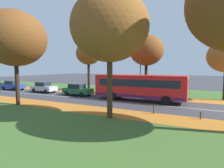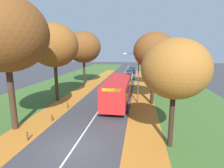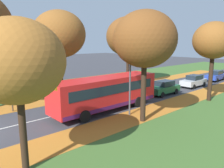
# 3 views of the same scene
# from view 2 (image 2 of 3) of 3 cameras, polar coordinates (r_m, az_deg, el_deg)

# --- Properties ---
(ground_plane) EXTENTS (160.00, 160.00, 0.00)m
(ground_plane) POSITION_cam_2_polar(r_m,az_deg,el_deg) (12.41, -12.49, -19.78)
(ground_plane) COLOR #38383D
(grass_verge_left) EXTENTS (12.00, 90.00, 0.01)m
(grass_verge_left) POSITION_cam_2_polar(r_m,az_deg,el_deg) (33.29, -14.78, -0.15)
(grass_verge_left) COLOR #3D6028
(grass_verge_left) RESTS_ON ground
(leaf_litter_left) EXTENTS (2.80, 60.00, 0.00)m
(leaf_litter_left) POSITION_cam_2_polar(r_m,az_deg,el_deg) (26.17, -10.78, -3.00)
(leaf_litter_left) COLOR #B26B23
(leaf_litter_left) RESTS_ON grass_verge_left
(grass_verge_right) EXTENTS (12.00, 90.00, 0.01)m
(grass_verge_right) POSITION_cam_2_polar(r_m,az_deg,el_deg) (30.94, 18.24, -1.19)
(grass_verge_right) COLOR #3D6028
(grass_verge_right) RESTS_ON ground
(leaf_litter_right) EXTENTS (2.80, 60.00, 0.00)m
(leaf_litter_right) POSITION_cam_2_polar(r_m,az_deg,el_deg) (24.68, 9.82, -3.83)
(leaf_litter_right) COLOR #B26B23
(leaf_litter_right) RESTS_ON grass_verge_right
(road_centre_line) EXTENTS (0.12, 80.00, 0.01)m
(road_centre_line) POSITION_cam_2_polar(r_m,az_deg,el_deg) (30.79, 1.10, -0.68)
(road_centre_line) COLOR silver
(road_centre_line) RESTS_ON ground
(tree_left_nearest) EXTENTS (6.32, 6.32, 10.32)m
(tree_left_nearest) POSITION_cam_2_polar(r_m,az_deg,el_deg) (15.47, -31.63, 13.75)
(tree_left_nearest) COLOR #382619
(tree_left_nearest) RESTS_ON ground
(tree_left_near) EXTENTS (5.77, 5.77, 9.43)m
(tree_left_near) POSITION_cam_2_polar(r_m,az_deg,el_deg) (22.49, -18.39, 11.85)
(tree_left_near) COLOR #422D1E
(tree_left_near) RESTS_ON ground
(tree_left_mid) EXTENTS (6.21, 6.21, 9.56)m
(tree_left_mid) POSITION_cam_2_polar(r_m,az_deg,el_deg) (32.41, -9.30, 11.78)
(tree_left_mid) COLOR black
(tree_left_mid) RESTS_ON ground
(tree_right_nearest) EXTENTS (4.16, 4.16, 7.04)m
(tree_right_nearest) POSITION_cam_2_polar(r_m,az_deg,el_deg) (11.40, 19.86, 4.59)
(tree_right_nearest) COLOR black
(tree_right_nearest) RESTS_ON ground
(tree_right_near) EXTENTS (4.60, 4.60, 8.27)m
(tree_right_near) POSITION_cam_2_polar(r_m,az_deg,el_deg) (20.43, 13.56, 10.40)
(tree_right_near) COLOR black
(tree_right_near) RESTS_ON ground
(tree_right_mid) EXTENTS (4.07, 4.07, 8.00)m
(tree_right_mid) POSITION_cam_2_polar(r_m,az_deg,el_deg) (30.24, 13.55, 10.47)
(tree_right_mid) COLOR black
(tree_right_mid) RESTS_ON ground
(bollard_second) EXTENTS (0.12, 0.12, 0.65)m
(bollard_second) POSITION_cam_2_polar(r_m,az_deg,el_deg) (14.16, -25.89, -15.11)
(bollard_second) COLOR #4C3823
(bollard_second) RESTS_ON ground
(bollard_third) EXTENTS (0.12, 0.12, 0.57)m
(bollard_third) POSITION_cam_2_polar(r_m,az_deg,el_deg) (16.86, -19.01, -10.49)
(bollard_third) COLOR #4C3823
(bollard_third) RESTS_ON ground
(bollard_fourth) EXTENTS (0.12, 0.12, 0.69)m
(bollard_fourth) POSITION_cam_2_polar(r_m,az_deg,el_deg) (19.77, -14.27, -6.81)
(bollard_fourth) COLOR #4C3823
(bollard_fourth) RESTS_ON ground
(streetlamp_right) EXTENTS (1.89, 0.28, 6.00)m
(streetlamp_right) POSITION_cam_2_polar(r_m,az_deg,el_deg) (20.83, 7.70, 3.92)
(streetlamp_right) COLOR #47474C
(streetlamp_right) RESTS_ON ground
(bus) EXTENTS (2.70, 10.41, 2.98)m
(bus) POSITION_cam_2_polar(r_m,az_deg,el_deg) (20.75, 2.13, -1.72)
(bus) COLOR red
(bus) RESTS_ON ground
(car_green_lead) EXTENTS (1.90, 4.26, 1.62)m
(car_green_lead) POSITION_cam_2_polar(r_m,az_deg,el_deg) (29.54, 4.10, 0.38)
(car_green_lead) COLOR #1E6038
(car_green_lead) RESTS_ON ground
(car_silver_following) EXTENTS (1.90, 4.26, 1.62)m
(car_silver_following) POSITION_cam_2_polar(r_m,az_deg,el_deg) (36.07, 5.33, 2.33)
(car_silver_following) COLOR #B7BABF
(car_silver_following) RESTS_ON ground
(car_blue_third_in_line) EXTENTS (1.92, 4.27, 1.62)m
(car_blue_third_in_line) POSITION_cam_2_polar(r_m,az_deg,el_deg) (43.19, 5.76, 3.78)
(car_blue_third_in_line) COLOR #233D9E
(car_blue_third_in_line) RESTS_ON ground
(car_black_fourth_in_line) EXTENTS (1.84, 4.23, 1.62)m
(car_black_fourth_in_line) POSITION_cam_2_polar(r_m,az_deg,el_deg) (49.10, 6.47, 4.65)
(car_black_fourth_in_line) COLOR black
(car_black_fourth_in_line) RESTS_ON ground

